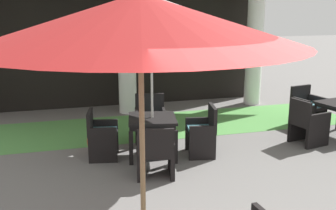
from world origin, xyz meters
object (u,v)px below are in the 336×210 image
object	(u,v)px
patio_table_mid_left	(152,123)
terracotta_urn	(94,141)
patio_chair_near_foreground_north	(307,107)
patio_chair_mid_left_south	(155,153)
patio_umbrella_mid_left	(151,10)
patio_chair_mid_left_north	(150,120)
patio_chair_mid_left_west	(102,136)
patio_chair_mid_left_east	(202,132)
patio_chair_near_foreground_west	(308,124)
patio_umbrella_mid_right	(140,22)

from	to	relation	value
patio_table_mid_left	terracotta_urn	size ratio (longest dim) A/B	2.15
patio_chair_near_foreground_north	patio_chair_mid_left_south	world-z (taller)	patio_chair_near_foreground_north
patio_umbrella_mid_left	terracotta_urn	bearing A→B (deg)	151.81
patio_chair_mid_left_north	patio_chair_mid_left_west	bearing A→B (deg)	45.20
patio_chair_mid_left_west	patio_chair_mid_left_east	bearing A→B (deg)	90.00
patio_umbrella_mid_left	terracotta_urn	distance (m)	2.69
patio_chair_near_foreground_west	patio_chair_mid_left_west	world-z (taller)	patio_chair_near_foreground_west
patio_table_mid_left	patio_umbrella_mid_left	xyz separation A→B (m)	(-0.00, 0.00, 2.00)
patio_chair_mid_left_east	patio_chair_mid_left_south	xyz separation A→B (m)	(-1.08, -0.74, -0.03)
patio_table_mid_left	patio_chair_mid_left_south	world-z (taller)	patio_chair_mid_left_south
patio_chair_mid_left_south	patio_chair_mid_left_west	world-z (taller)	patio_chair_mid_left_west
patio_umbrella_mid_right	terracotta_urn	size ratio (longest dim) A/B	6.22
patio_umbrella_mid_left	patio_chair_mid_left_east	xyz separation A→B (m)	(0.91, -0.17, -2.20)
patio_table_mid_left	patio_chair_mid_left_south	distance (m)	0.95
patio_chair_near_foreground_north	patio_umbrella_mid_right	size ratio (longest dim) A/B	0.31
terracotta_urn	patio_chair_near_foreground_north	bearing A→B (deg)	4.83
patio_umbrella_mid_left	patio_chair_mid_left_west	world-z (taller)	patio_umbrella_mid_left
patio_chair_near_foreground_north	patio_chair_mid_left_west	size ratio (longest dim) A/B	1.01
patio_umbrella_mid_right	patio_chair_near_foreground_west	bearing A→B (deg)	41.98
patio_chair_mid_left_east	patio_chair_mid_left_west	xyz separation A→B (m)	(-1.81, 0.34, -0.01)
patio_chair_mid_left_east	patio_umbrella_mid_right	size ratio (longest dim) A/B	0.33
patio_umbrella_mid_left	patio_umbrella_mid_right	world-z (taller)	patio_umbrella_mid_left
patio_chair_mid_left_north	terracotta_urn	size ratio (longest dim) A/B	2.02
patio_chair_near_foreground_north	patio_chair_near_foreground_west	xyz separation A→B (m)	(-0.76, -1.14, 0.00)
patio_chair_mid_left_east	patio_chair_mid_left_west	world-z (taller)	patio_chair_mid_left_east
patio_chair_mid_left_west	patio_chair_mid_left_north	bearing A→B (deg)	135.20
patio_chair_mid_left_west	terracotta_urn	world-z (taller)	patio_chair_mid_left_west
patio_table_mid_left	patio_chair_mid_left_east	bearing A→B (deg)	-10.61
patio_umbrella_mid_left	patio_chair_mid_left_east	distance (m)	2.38
patio_table_mid_left	patio_chair_mid_left_south	size ratio (longest dim) A/B	1.13
patio_umbrella_mid_left	patio_chair_mid_left_east	bearing A→B (deg)	-10.61
patio_chair_mid_left_east	terracotta_urn	size ratio (longest dim) A/B	2.02
patio_chair_near_foreground_north	patio_umbrella_mid_right	bearing A→B (deg)	33.35
patio_umbrella_mid_left	patio_chair_mid_left_north	xyz separation A→B (m)	(0.17, 0.91, -2.20)
patio_umbrella_mid_left	patio_umbrella_mid_right	xyz separation A→B (m)	(-0.99, -3.88, -0.04)
patio_chair_near_foreground_west	patio_table_mid_left	bearing A→B (deg)	-104.80
patio_chair_near_foreground_north	patio_chair_mid_left_north	xyz separation A→B (m)	(-3.71, -0.05, 0.00)
patio_chair_mid_left_north	patio_chair_mid_left_east	xyz separation A→B (m)	(0.74, -1.08, 0.01)
patio_table_mid_left	patio_chair_mid_left_west	xyz separation A→B (m)	(-0.90, 0.17, -0.21)
patio_chair_mid_left_north	patio_umbrella_mid_right	xyz separation A→B (m)	(-1.16, -4.79, 2.17)
patio_chair_near_foreground_north	patio_chair_mid_left_north	world-z (taller)	patio_chair_mid_left_north
patio_chair_mid_left_west	patio_umbrella_mid_right	world-z (taller)	patio_umbrella_mid_right
patio_chair_near_foreground_north	terracotta_urn	bearing A→B (deg)	-6.67
patio_chair_mid_left_south	terracotta_urn	size ratio (longest dim) A/B	1.90
patio_chair_near_foreground_north	patio_umbrella_mid_left	world-z (taller)	patio_umbrella_mid_left
patio_chair_near_foreground_west	patio_umbrella_mid_right	xyz separation A→B (m)	(-4.11, -3.70, 2.17)
patio_table_mid_left	patio_umbrella_mid_right	size ratio (longest dim) A/B	0.35
patio_table_mid_left	patio_umbrella_mid_left	world-z (taller)	patio_umbrella_mid_left
patio_chair_mid_left_south	patio_chair_near_foreground_north	bearing A→B (deg)	35.37
patio_chair_near_foreground_north	patio_chair_mid_left_south	xyz separation A→B (m)	(-4.05, -1.87, -0.02)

